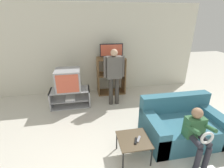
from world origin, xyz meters
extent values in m
cube|color=silver|center=(0.00, 3.93, 1.30)|extent=(6.40, 0.06, 2.60)
cube|color=#A8A8AD|center=(-0.76, 3.02, 0.01)|extent=(1.01, 0.49, 0.02)
cube|color=#A8A8AD|center=(-0.76, 3.02, 0.21)|extent=(0.98, 0.49, 0.02)
cube|color=#A8A8AD|center=(-0.76, 3.02, 0.45)|extent=(1.01, 0.49, 0.02)
cube|color=#A8A8AD|center=(-1.25, 3.02, 0.23)|extent=(0.03, 0.49, 0.46)
cube|color=#A8A8AD|center=(-0.27, 3.02, 0.23)|extent=(0.03, 0.49, 0.46)
cube|color=white|center=(-0.76, 2.96, 0.24)|extent=(0.24, 0.28, 0.05)
cube|color=#9E9EA3|center=(-0.77, 3.03, 0.73)|extent=(0.61, 0.57, 0.54)
cube|color=#D8593F|center=(-0.77, 2.74, 0.73)|extent=(0.53, 0.01, 0.46)
cube|color=brown|center=(0.04, 3.62, 0.56)|extent=(0.03, 0.47, 1.11)
cube|color=brown|center=(0.84, 3.62, 0.56)|extent=(0.03, 0.47, 1.11)
cube|color=brown|center=(0.44, 3.62, 0.02)|extent=(0.76, 0.47, 0.03)
cube|color=brown|center=(0.44, 3.62, 0.61)|extent=(0.76, 0.47, 0.03)
cube|color=brown|center=(0.44, 3.62, 1.09)|extent=(0.76, 0.47, 0.03)
cube|color=#9E7A4C|center=(0.29, 3.55, 0.74)|extent=(0.18, 0.04, 0.22)
cube|color=black|center=(0.45, 3.63, 1.13)|extent=(0.23, 0.20, 0.04)
cube|color=black|center=(0.45, 3.63, 1.33)|extent=(0.67, 0.04, 0.36)
cube|color=#D8593F|center=(0.45, 3.61, 1.33)|extent=(0.62, 0.01, 0.31)
cube|color=brown|center=(0.35, 1.03, 0.37)|extent=(0.51, 0.51, 0.02)
cylinder|color=black|center=(0.12, 0.80, 0.18)|extent=(0.02, 0.02, 0.36)
cylinder|color=black|center=(0.57, 0.80, 0.18)|extent=(0.02, 0.02, 0.36)
cylinder|color=black|center=(0.12, 1.26, 0.18)|extent=(0.02, 0.02, 0.36)
cylinder|color=black|center=(0.57, 1.26, 0.18)|extent=(0.02, 0.02, 0.36)
cube|color=black|center=(0.36, 0.97, 0.38)|extent=(0.09, 0.15, 0.02)
cube|color=gray|center=(0.42, 1.00, 0.38)|extent=(0.11, 0.14, 0.02)
cube|color=teal|center=(1.41, 1.30, 0.21)|extent=(1.44, 0.93, 0.41)
cube|color=teal|center=(1.41, 1.67, 0.59)|extent=(1.44, 0.20, 0.37)
cube|color=teal|center=(0.80, 1.30, 0.27)|extent=(0.22, 0.93, 0.53)
cube|color=teal|center=(2.03, 1.30, 0.27)|extent=(0.22, 0.93, 0.53)
cylinder|color=#3D3833|center=(0.30, 2.89, 0.38)|extent=(0.11, 0.11, 0.75)
cylinder|color=#3D3833|center=(0.47, 2.89, 0.38)|extent=(0.11, 0.11, 0.75)
cube|color=#5B5651|center=(0.39, 2.89, 1.03)|extent=(0.38, 0.20, 0.56)
cylinder|color=#5B5651|center=(0.16, 2.89, 1.05)|extent=(0.08, 0.08, 0.54)
cylinder|color=#5B5651|center=(0.62, 2.89, 1.05)|extent=(0.08, 0.08, 0.54)
sphere|color=#DBAD89|center=(0.39, 2.89, 1.40)|extent=(0.18, 0.18, 0.18)
cylinder|color=#2D2D38|center=(1.22, 0.60, 0.21)|extent=(0.08, 0.08, 0.41)
cylinder|color=#2D2D38|center=(1.37, 0.60, 0.21)|extent=(0.08, 0.08, 0.41)
cylinder|color=#2D2D38|center=(1.22, 0.75, 0.46)|extent=(0.09, 0.30, 0.09)
cylinder|color=#2D2D38|center=(1.37, 0.75, 0.46)|extent=(0.09, 0.30, 0.09)
cube|color=#33663D|center=(1.30, 0.90, 0.58)|extent=(0.30, 0.17, 0.34)
cylinder|color=#33663D|center=(1.16, 0.77, 0.65)|extent=(0.06, 0.31, 0.14)
cylinder|color=#33663D|center=(1.43, 0.77, 0.65)|extent=(0.06, 0.31, 0.14)
sphere|color=#A37A5B|center=(1.30, 0.90, 0.84)|extent=(0.17, 0.17, 0.17)
torus|color=silver|center=(1.30, 0.61, 0.60)|extent=(0.21, 0.04, 0.21)
camera|label=1|loc=(-0.38, -0.96, 2.20)|focal=26.00mm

